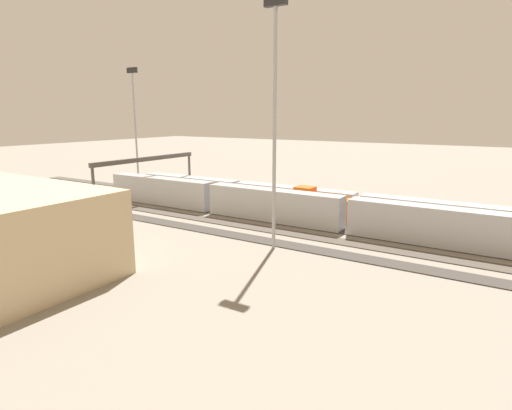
# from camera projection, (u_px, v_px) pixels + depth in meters

# --- Properties ---
(ground_plane) EXTENTS (400.00, 400.00, 0.00)m
(ground_plane) POSITION_uv_depth(u_px,v_px,m) (252.00, 218.00, 68.56)
(ground_plane) COLOR gray
(track_bed_0) EXTENTS (140.00, 2.80, 0.12)m
(track_bed_0) POSITION_uv_depth(u_px,v_px,m) (282.00, 207.00, 76.84)
(track_bed_0) COLOR #4C443D
(track_bed_0) RESTS_ON ground_plane
(track_bed_1) EXTENTS (140.00, 2.80, 0.12)m
(track_bed_1) POSITION_uv_depth(u_px,v_px,m) (268.00, 212.00, 72.70)
(track_bed_1) COLOR #4C443D
(track_bed_1) RESTS_ON ground_plane
(track_bed_2) EXTENTS (140.00, 2.80, 0.12)m
(track_bed_2) POSITION_uv_depth(u_px,v_px,m) (252.00, 218.00, 68.55)
(track_bed_2) COLOR #3D3833
(track_bed_2) RESTS_ON ground_plane
(track_bed_3) EXTENTS (140.00, 2.80, 0.12)m
(track_bed_3) POSITION_uv_depth(u_px,v_px,m) (235.00, 224.00, 64.41)
(track_bed_3) COLOR #4C443D
(track_bed_3) RESTS_ON ground_plane
(track_bed_4) EXTENTS (140.00, 2.80, 0.12)m
(track_bed_4) POSITION_uv_depth(u_px,v_px,m) (215.00, 232.00, 60.26)
(track_bed_4) COLOR #3D3833
(track_bed_4) RESTS_ON ground_plane
(train_on_track_0) EXTENTS (71.40, 3.06, 3.80)m
(train_on_track_0) POSITION_uv_depth(u_px,v_px,m) (293.00, 198.00, 75.21)
(train_on_track_0) COLOR silver
(train_on_track_0) RESTS_ON ground_plane
(train_on_track_1) EXTENTS (10.00, 3.00, 5.00)m
(train_on_track_1) POSITION_uv_depth(u_px,v_px,m) (320.00, 206.00, 67.22)
(train_on_track_1) COLOR #D85914
(train_on_track_1) RESTS_ON ground_plane
(train_on_track_2) EXTENTS (71.40, 3.00, 5.00)m
(train_on_track_2) POSITION_uv_depth(u_px,v_px,m) (273.00, 205.00, 66.00)
(train_on_track_2) COLOR #B7BABF
(train_on_track_2) RESTS_ON ground_plane
(light_mast_0) EXTENTS (2.80, 0.70, 27.17)m
(light_mast_0) POSITION_uv_depth(u_px,v_px,m) (134.00, 112.00, 97.42)
(light_mast_0) COLOR #9EA0A5
(light_mast_0) RESTS_ON ground_plane
(light_mast_1) EXTENTS (2.80, 0.70, 29.73)m
(light_mast_1) POSITION_uv_depth(u_px,v_px,m) (275.00, 96.00, 49.06)
(light_mast_1) COLOR #9EA0A5
(light_mast_1) RESTS_ON ground_plane
(signal_gantry) EXTENTS (0.70, 25.00, 8.80)m
(signal_gantry) POSITION_uv_depth(u_px,v_px,m) (147.00, 164.00, 79.31)
(signal_gantry) COLOR #4C4742
(signal_gantry) RESTS_ON ground_plane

